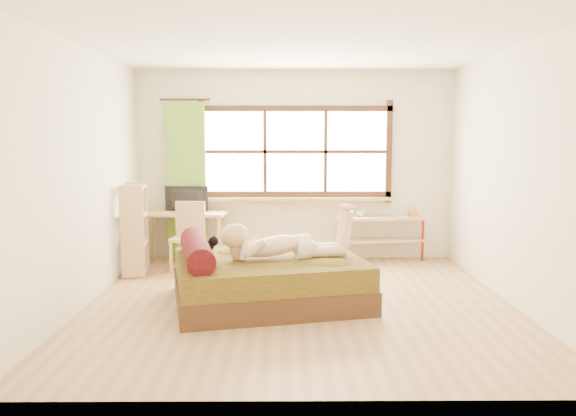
{
  "coord_description": "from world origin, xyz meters",
  "views": [
    {
      "loc": [
        -0.16,
        -5.82,
        1.77
      ],
      "look_at": [
        -0.12,
        0.2,
        1.0
      ],
      "focal_mm": 35.0,
      "sensor_mm": 36.0,
      "label": 1
    }
  ],
  "objects_px": {
    "woman": "(283,231)",
    "pipe_shelf": "(382,228)",
    "bed": "(264,278)",
    "kitten": "(202,245)",
    "bookshelf": "(135,229)",
    "desk": "(185,219)",
    "chair": "(189,232)"
  },
  "relations": [
    {
      "from": "woman",
      "to": "pipe_shelf",
      "type": "bearing_deg",
      "value": 43.17
    },
    {
      "from": "pipe_shelf",
      "to": "bed",
      "type": "bearing_deg",
      "value": -135.7
    },
    {
      "from": "woman",
      "to": "kitten",
      "type": "relative_size",
      "value": 4.67
    },
    {
      "from": "woman",
      "to": "bookshelf",
      "type": "distance_m",
      "value": 2.32
    },
    {
      "from": "bookshelf",
      "to": "pipe_shelf",
      "type": "bearing_deg",
      "value": 6.08
    },
    {
      "from": "desk",
      "to": "bed",
      "type": "bearing_deg",
      "value": -52.95
    },
    {
      "from": "pipe_shelf",
      "to": "desk",
      "type": "bearing_deg",
      "value": 174.98
    },
    {
      "from": "desk",
      "to": "pipe_shelf",
      "type": "height_order",
      "value": "desk"
    },
    {
      "from": "desk",
      "to": "chair",
      "type": "relative_size",
      "value": 1.33
    },
    {
      "from": "kitten",
      "to": "chair",
      "type": "bearing_deg",
      "value": 92.5
    },
    {
      "from": "pipe_shelf",
      "to": "kitten",
      "type": "bearing_deg",
      "value": -147.23
    },
    {
      "from": "woman",
      "to": "pipe_shelf",
      "type": "height_order",
      "value": "woman"
    },
    {
      "from": "bookshelf",
      "to": "chair",
      "type": "bearing_deg",
      "value": 17.2
    },
    {
      "from": "desk",
      "to": "pipe_shelf",
      "type": "bearing_deg",
      "value": 8.14
    },
    {
      "from": "bed",
      "to": "kitten",
      "type": "relative_size",
      "value": 7.68
    },
    {
      "from": "kitten",
      "to": "bed",
      "type": "bearing_deg",
      "value": -22.08
    },
    {
      "from": "woman",
      "to": "bookshelf",
      "type": "xyz_separation_m",
      "value": [
        -1.9,
        1.3,
        -0.19
      ]
    },
    {
      "from": "kitten",
      "to": "bookshelf",
      "type": "height_order",
      "value": "bookshelf"
    },
    {
      "from": "desk",
      "to": "bookshelf",
      "type": "bearing_deg",
      "value": -123.37
    },
    {
      "from": "bookshelf",
      "to": "woman",
      "type": "bearing_deg",
      "value": -41.55
    },
    {
      "from": "kitten",
      "to": "desk",
      "type": "relative_size",
      "value": 0.24
    },
    {
      "from": "chair",
      "to": "bookshelf",
      "type": "relative_size",
      "value": 0.78
    },
    {
      "from": "kitten",
      "to": "desk",
      "type": "xyz_separation_m",
      "value": [
        -0.5,
        1.81,
        0.02
      ]
    },
    {
      "from": "kitten",
      "to": "pipe_shelf",
      "type": "height_order",
      "value": "kitten"
    },
    {
      "from": "bed",
      "to": "pipe_shelf",
      "type": "distance_m",
      "value": 2.61
    },
    {
      "from": "bookshelf",
      "to": "desk",
      "type": "bearing_deg",
      "value": 43.83
    },
    {
      "from": "kitten",
      "to": "bookshelf",
      "type": "relative_size",
      "value": 0.25
    },
    {
      "from": "woman",
      "to": "desk",
      "type": "height_order",
      "value": "woman"
    },
    {
      "from": "bed",
      "to": "chair",
      "type": "distance_m",
      "value": 1.9
    },
    {
      "from": "desk",
      "to": "bookshelf",
      "type": "height_order",
      "value": "bookshelf"
    },
    {
      "from": "desk",
      "to": "pipe_shelf",
      "type": "xyz_separation_m",
      "value": [
        2.78,
        0.12,
        -0.16
      ]
    },
    {
      "from": "chair",
      "to": "bookshelf",
      "type": "height_order",
      "value": "bookshelf"
    }
  ]
}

